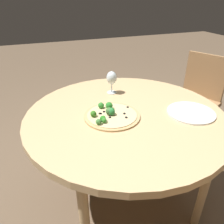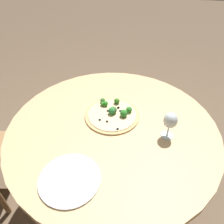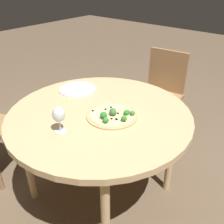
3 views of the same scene
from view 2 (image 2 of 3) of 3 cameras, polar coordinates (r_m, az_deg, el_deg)
ground_plane at (r=1.82m, az=0.11°, el=-20.51°), size 12.00×12.00×0.00m
dining_table at (r=1.27m, az=0.14°, el=-5.85°), size 1.18×1.18×0.73m
pizza at (r=1.30m, az=0.18°, el=-0.34°), size 0.32×0.32×0.06m
wine_glass at (r=1.15m, az=15.00°, el=-2.30°), size 0.07×0.07×0.16m
plate_near at (r=1.03m, az=-11.01°, el=-16.86°), size 0.28×0.28×0.01m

